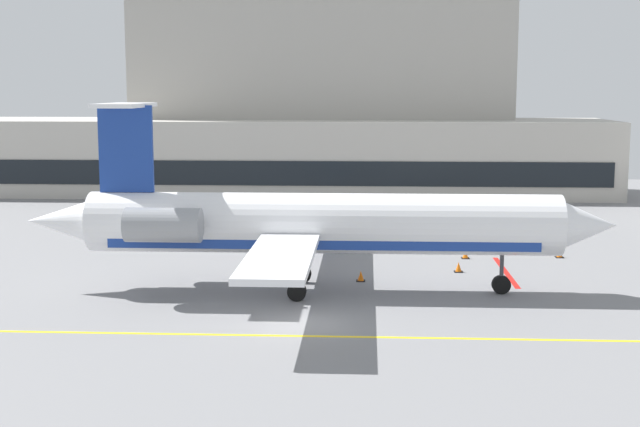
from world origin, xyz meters
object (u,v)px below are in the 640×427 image
object	(u,v)px
fuel_tank	(462,209)
regional_jet	(312,224)
baggage_tug	(368,217)
pushback_tractor	(322,232)

from	to	relation	value
fuel_tank	regional_jet	bearing A→B (deg)	-114.67
regional_jet	fuel_tank	xyz separation A→B (m)	(9.47, 20.62, -2.13)
baggage_tug	fuel_tank	world-z (taller)	fuel_tank
pushback_tractor	fuel_tank	world-z (taller)	fuel_tank
regional_jet	pushback_tractor	size ratio (longest dim) A/B	8.25
pushback_tractor	fuel_tank	distance (m)	12.92
baggage_tug	pushback_tractor	size ratio (longest dim) A/B	0.97
baggage_tug	fuel_tank	distance (m)	6.97
regional_jet	fuel_tank	distance (m)	22.79
baggage_tug	pushback_tractor	xyz separation A→B (m)	(-2.89, -6.91, 0.07)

